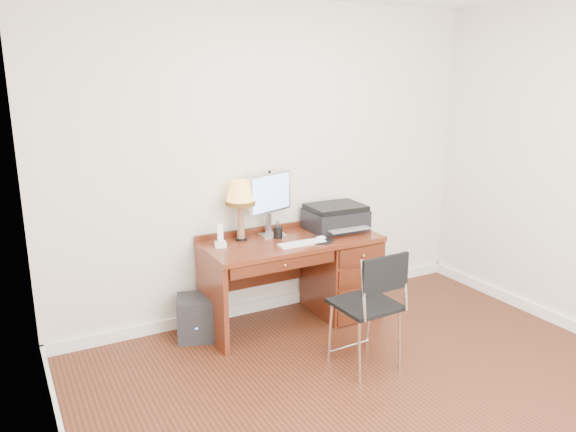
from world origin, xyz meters
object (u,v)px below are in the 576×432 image
printer (335,217)px  chair (372,299)px  desk (324,270)px  equipment_box (196,318)px  monitor (271,196)px  phone (220,240)px  leg_lamp (240,196)px

printer → chair: bearing=-107.5°
printer → desk: bearing=-152.4°
chair → equipment_box: (-0.95, 1.07, -0.38)m
monitor → chair: bearing=-98.4°
printer → equipment_box: size_ratio=1.47×
phone → chair: (0.73, -1.06, -0.25)m
phone → equipment_box: bearing=-169.4°
desk → printer: bearing=25.7°
monitor → equipment_box: size_ratio=1.55×
phone → chair: bearing=-41.5°
leg_lamp → phone: (-0.22, -0.10, -0.32)m
equipment_box → monitor: bearing=26.8°
monitor → equipment_box: 1.18m
monitor → chair: monitor is taller
desk → chair: (-0.20, -0.97, 0.14)m
equipment_box → phone: bearing=15.7°
equipment_box → desk: bearing=14.4°
monitor → printer: size_ratio=1.05×
printer → leg_lamp: bearing=175.3°
printer → phone: printer is taller
monitor → leg_lamp: bearing=164.2°
monitor → phone: (-0.51, -0.11, -0.28)m
printer → phone: 1.10m
chair → phone: bearing=122.9°
leg_lamp → printer: bearing=-6.6°
desk → leg_lamp: leg_lamp is taller
phone → monitor: bearing=26.5°
printer → chair: printer is taller
phone → equipment_box: size_ratio=0.54×
desk → equipment_box: 1.18m
leg_lamp → equipment_box: size_ratio=1.45×
monitor → printer: bearing=-30.1°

